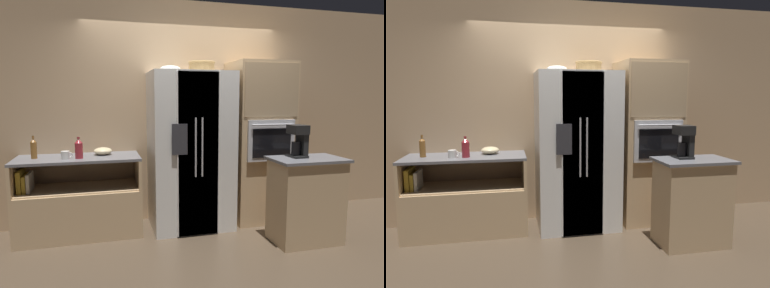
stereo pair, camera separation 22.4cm
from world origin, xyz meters
TOP-DOWN VIEW (x-y plane):
  - ground_plane at (0.00, 0.00)m, footprint 20.00×20.00m
  - wall_back at (0.00, 0.44)m, footprint 12.00×0.06m
  - counter_left at (-1.31, 0.10)m, footprint 1.37×0.62m
  - refrigerator at (0.01, 0.04)m, footprint 0.97×0.76m
  - wall_oven at (0.93, 0.08)m, footprint 0.74×0.71m
  - island_counter at (1.11, -0.74)m, footprint 0.79×0.50m
  - wicker_basket at (0.17, 0.14)m, footprint 0.33×0.33m
  - fruit_bowl at (-0.22, 0.14)m, footprint 0.24×0.24m
  - bottle_tall at (-1.28, -0.01)m, footprint 0.09×0.09m
  - bottle_short at (-1.76, 0.11)m, footprint 0.07×0.07m
  - mug at (-1.42, -0.02)m, footprint 0.12×0.09m
  - mixing_bowl at (-1.03, 0.19)m, footprint 0.21×0.21m
  - coffee_maker at (1.05, -0.67)m, footprint 0.17×0.20m

SIDE VIEW (x-z plane):
  - ground_plane at x=0.00m, z-range 0.00..0.00m
  - counter_left at x=-1.31m, z-range -0.13..0.79m
  - island_counter at x=1.11m, z-range 0.00..0.94m
  - refrigerator at x=0.01m, z-range 0.00..1.89m
  - mixing_bowl at x=-1.03m, z-range 0.92..1.00m
  - mug at x=-1.42m, z-range 0.92..1.01m
  - wall_oven at x=0.93m, z-range 0.00..2.03m
  - bottle_tall at x=-1.28m, z-range 0.91..1.15m
  - bottle_short at x=-1.76m, z-range 0.90..1.16m
  - coffee_maker at x=1.05m, z-range 0.96..1.31m
  - wall_back at x=0.00m, z-range 0.00..2.80m
  - fruit_bowl at x=-0.22m, z-range 1.89..1.97m
  - wicker_basket at x=0.17m, z-range 1.89..2.03m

